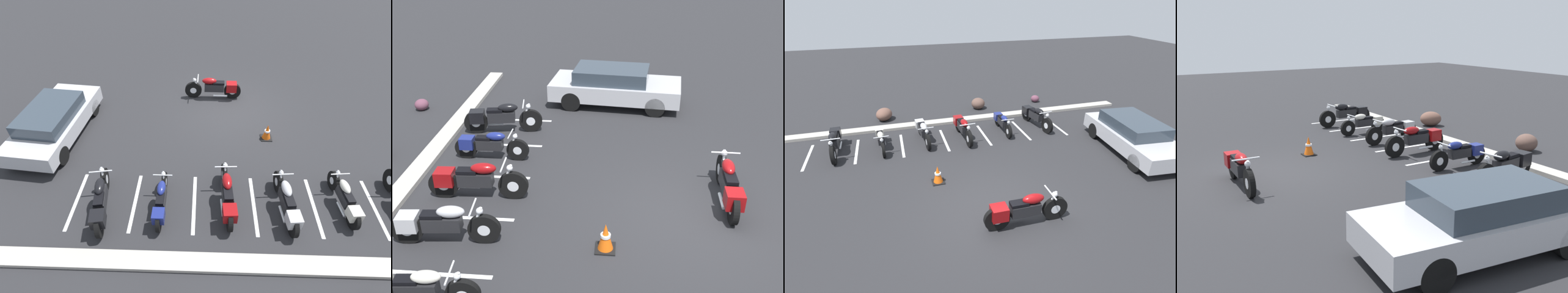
# 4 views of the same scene
# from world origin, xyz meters

# --- Properties ---
(ground) EXTENTS (60.00, 60.00, 0.00)m
(ground) POSITION_xyz_m (0.00, 0.00, 0.00)
(ground) COLOR #262628
(motorcycle_maroon_featured) EXTENTS (2.36, 0.66, 0.93)m
(motorcycle_maroon_featured) POSITION_xyz_m (0.51, -0.88, 0.49)
(motorcycle_maroon_featured) COLOR black
(motorcycle_maroon_featured) RESTS_ON ground
(parked_bike_1) EXTENTS (0.55, 1.96, 0.77)m
(parked_bike_1) POSITION_xyz_m (-3.03, 4.84, 0.41)
(parked_bike_1) COLOR black
(parked_bike_1) RESTS_ON ground
(parked_bike_2) EXTENTS (0.61, 2.18, 0.86)m
(parked_bike_2) POSITION_xyz_m (-1.35, 5.05, 0.46)
(parked_bike_2) COLOR black
(parked_bike_2) RESTS_ON ground
(parked_bike_3) EXTENTS (0.64, 2.29, 0.90)m
(parked_bike_3) POSITION_xyz_m (0.29, 4.88, 0.48)
(parked_bike_3) COLOR black
(parked_bike_3) RESTS_ON ground
(parked_bike_4) EXTENTS (0.56, 1.99, 0.78)m
(parked_bike_4) POSITION_xyz_m (2.14, 5.06, 0.42)
(parked_bike_4) COLOR black
(parked_bike_4) RESTS_ON ground
(parked_bike_5) EXTENTS (0.75, 2.29, 0.91)m
(parked_bike_5) POSITION_xyz_m (3.79, 5.18, 0.48)
(parked_bike_5) COLOR black
(parked_bike_5) RESTS_ON ground
(car_silver) EXTENTS (2.22, 4.46, 1.29)m
(car_silver) POSITION_xyz_m (6.30, 1.84, 0.68)
(car_silver) COLOR black
(car_silver) RESTS_ON ground
(concrete_curb) EXTENTS (18.00, 0.50, 0.12)m
(concrete_curb) POSITION_xyz_m (0.00, 6.67, 0.06)
(concrete_curb) COLOR #A8A399
(concrete_curb) RESTS_ON ground
(landscape_rock_0) EXTENTS (0.61, 0.60, 0.37)m
(landscape_rock_0) POSITION_xyz_m (5.27, 8.22, 0.19)
(landscape_rock_0) COLOR brown
(landscape_rock_0) RESTS_ON ground
(traffic_cone) EXTENTS (0.40, 0.40, 0.60)m
(traffic_cone) POSITION_xyz_m (-1.29, 1.77, 0.28)
(traffic_cone) COLOR black
(traffic_cone) RESTS_ON ground
(stall_line_2) EXTENTS (0.10, 2.10, 0.00)m
(stall_line_2) POSITION_xyz_m (-2.26, 4.83, 0.00)
(stall_line_2) COLOR white
(stall_line_2) RESTS_ON ground
(stall_line_3) EXTENTS (0.10, 2.10, 0.00)m
(stall_line_3) POSITION_xyz_m (-0.52, 4.83, 0.00)
(stall_line_3) COLOR white
(stall_line_3) RESTS_ON ground
(stall_line_4) EXTENTS (0.10, 2.10, 0.00)m
(stall_line_4) POSITION_xyz_m (1.22, 4.83, 0.00)
(stall_line_4) COLOR white
(stall_line_4) RESTS_ON ground
(stall_line_5) EXTENTS (0.10, 2.10, 0.00)m
(stall_line_5) POSITION_xyz_m (2.96, 4.83, 0.00)
(stall_line_5) COLOR white
(stall_line_5) RESTS_ON ground
(stall_line_6) EXTENTS (0.10, 2.10, 0.00)m
(stall_line_6) POSITION_xyz_m (4.70, 4.83, 0.00)
(stall_line_6) COLOR white
(stall_line_6) RESTS_ON ground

